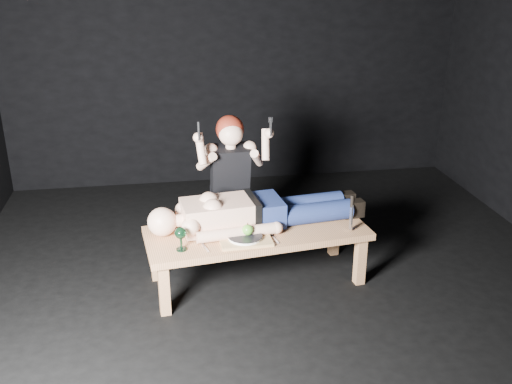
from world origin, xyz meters
TOP-DOWN VIEW (x-y plane):
  - ground at (0.00, 0.00)m, footprint 5.00×5.00m
  - back_wall at (0.00, 2.50)m, footprint 5.00×0.00m
  - table at (-0.13, 0.15)m, footprint 1.78×0.84m
  - lying_man at (-0.09, 0.27)m, footprint 1.90×0.78m
  - kneeling_woman at (-0.28, 0.73)m, footprint 0.72×0.80m
  - serving_tray at (-0.25, -0.01)m, footprint 0.39×0.29m
  - plate at (-0.25, -0.01)m, footprint 0.26×0.26m
  - apple at (-0.23, -0.00)m, footprint 0.08×0.08m
  - goblet at (-0.73, -0.08)m, footprint 0.10×0.10m
  - fork_flat at (-0.56, -0.07)m, footprint 0.06×0.18m
  - knife_flat at (-0.03, -0.02)m, footprint 0.04×0.18m
  - spoon_flat at (-0.08, 0.07)m, footprint 0.14×0.14m
  - carving_knife at (0.58, 0.03)m, footprint 0.04×0.05m

SIDE VIEW (x-z plane):
  - ground at x=0.00m, z-range 0.00..0.00m
  - table at x=-0.13m, z-range 0.00..0.45m
  - fork_flat at x=-0.56m, z-range 0.45..0.46m
  - knife_flat at x=-0.03m, z-range 0.45..0.46m
  - spoon_flat at x=-0.08m, z-range 0.45..0.46m
  - serving_tray at x=-0.25m, z-range 0.45..0.47m
  - plate at x=-0.25m, z-range 0.47..0.49m
  - apple at x=-0.23m, z-range 0.49..0.58m
  - goblet at x=-0.73m, z-range 0.45..0.63m
  - lying_man at x=-0.09m, z-range 0.45..0.73m
  - carving_knife at x=0.58m, z-range 0.45..0.74m
  - kneeling_woman at x=-0.28m, z-range 0.00..1.28m
  - back_wall at x=0.00m, z-range -1.00..4.00m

